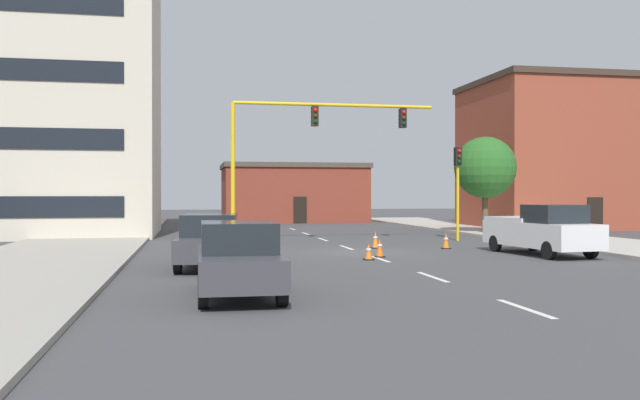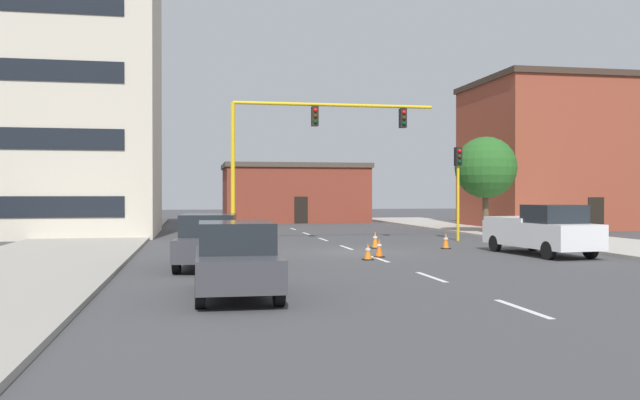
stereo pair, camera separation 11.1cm
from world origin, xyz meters
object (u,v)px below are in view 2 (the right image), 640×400
traffic_light_pole_right (458,172)px  traffic_cone_roadside_c (446,241)px  sedan_dark_gray_mid_left (209,241)px  traffic_cone_roadside_b (379,248)px  pickup_truck_white (541,230)px  sedan_dark_gray_near_left (236,259)px  tree_right_mid (486,168)px  traffic_signal_gantry (264,195)px  traffic_cone_roadside_d (368,252)px  traffic_cone_roadside_a (375,240)px

traffic_light_pole_right → traffic_cone_roadside_c: traffic_light_pole_right is taller
sedan_dark_gray_mid_left → traffic_cone_roadside_b: size_ratio=6.54×
pickup_truck_white → sedan_dark_gray_mid_left: (-12.95, -2.30, -0.09)m
sedan_dark_gray_near_left → sedan_dark_gray_mid_left: bearing=94.5°
sedan_dark_gray_near_left → sedan_dark_gray_mid_left: same height
tree_right_mid → traffic_light_pole_right: bearing=-127.4°
tree_right_mid → traffic_cone_roadside_c: size_ratio=8.33×
traffic_signal_gantry → traffic_cone_roadside_b: traffic_signal_gantry is taller
traffic_signal_gantry → traffic_cone_roadside_c: bearing=-29.6°
sedan_dark_gray_mid_left → traffic_cone_roadside_d: 5.99m
traffic_signal_gantry → pickup_truck_white: 12.86m
sedan_dark_gray_mid_left → traffic_cone_roadside_b: (6.45, 2.59, -0.54)m
traffic_signal_gantry → sedan_dark_gray_mid_left: traffic_signal_gantry is taller
sedan_dark_gray_mid_left → traffic_cone_roadside_c: (10.39, 5.87, -0.55)m
traffic_signal_gantry → pickup_truck_white: (10.10, -7.85, -1.37)m
traffic_signal_gantry → traffic_cone_roadside_d: size_ratio=17.85×
sedan_dark_gray_near_left → traffic_cone_roadside_c: 15.72m
tree_right_mid → sedan_dark_gray_near_left: (-16.06, -21.73, -3.07)m
pickup_truck_white → traffic_cone_roadside_d: size_ratio=9.22×
tree_right_mid → sedan_dark_gray_near_left: size_ratio=1.29×
traffic_signal_gantry → sedan_dark_gray_near_left: size_ratio=2.39×
traffic_light_pole_right → pickup_truck_white: size_ratio=0.86×
pickup_truck_white → sedan_dark_gray_mid_left: bearing=-169.9°
pickup_truck_white → traffic_cone_roadside_c: 4.44m
tree_right_mid → traffic_cone_roadside_d: 17.91m
traffic_cone_roadside_a → traffic_cone_roadside_c: size_ratio=1.09×
traffic_cone_roadside_b → traffic_cone_roadside_c: (3.94, 3.29, -0.01)m
traffic_cone_roadside_b → traffic_cone_roadside_c: bearing=39.8°
traffic_cone_roadside_a → traffic_cone_roadside_b: bearing=-103.2°
traffic_light_pole_right → traffic_cone_roadside_d: 11.93m
tree_right_mid → traffic_cone_roadside_a: size_ratio=7.63×
traffic_light_pole_right → tree_right_mid: tree_right_mid is taller
traffic_cone_roadside_c → sedan_dark_gray_near_left: bearing=-129.0°
sedan_dark_gray_mid_left → traffic_signal_gantry: bearing=74.3°
tree_right_mid → sedan_dark_gray_mid_left: size_ratio=1.24×
traffic_light_pole_right → sedan_dark_gray_near_left: (-12.38, -16.92, -2.64)m
traffic_cone_roadside_a → traffic_cone_roadside_d: bearing=-108.1°
pickup_truck_white → sedan_dark_gray_mid_left: size_ratio=1.19×
traffic_cone_roadside_c → pickup_truck_white: bearing=-54.4°
sedan_dark_gray_near_left → traffic_light_pole_right: bearing=53.8°
traffic_signal_gantry → traffic_light_pole_right: (10.02, 0.44, 1.18)m
traffic_cone_roadside_d → tree_right_mid: bearing=51.9°
traffic_light_pole_right → sedan_dark_gray_near_left: 21.13m
traffic_cone_roadside_a → traffic_cone_roadside_b: size_ratio=1.07×
traffic_signal_gantry → traffic_cone_roadside_c: traffic_signal_gantry is taller
traffic_signal_gantry → traffic_cone_roadside_b: (3.59, -7.56, -2.00)m
tree_right_mid → traffic_cone_roadside_b: bearing=-128.3°
sedan_dark_gray_near_left → traffic_cone_roadside_c: size_ratio=6.48×
pickup_truck_white → sedan_dark_gray_near_left: 15.15m
sedan_dark_gray_mid_left → traffic_cone_roadside_a: (7.41, 6.67, -0.51)m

